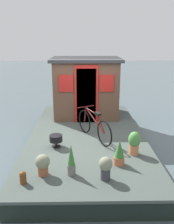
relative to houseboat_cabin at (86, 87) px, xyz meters
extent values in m
plane|color=#4C5B60|center=(-1.81, 0.00, -1.45)|extent=(60.00, 60.00, 0.00)
cube|color=#424C47|center=(-1.81, 0.00, -1.02)|extent=(5.85, 3.12, 0.06)
cube|color=black|center=(-1.81, 0.00, -1.25)|extent=(5.73, 3.05, 0.40)
cube|color=brown|center=(0.01, 0.00, -0.06)|extent=(1.63, 2.07, 1.86)
cube|color=#28282B|center=(0.01, 0.00, 0.92)|extent=(1.83, 2.27, 0.10)
cube|color=#19334C|center=(-0.82, 0.00, -0.14)|extent=(0.04, 0.60, 1.70)
cube|color=red|center=(-0.83, 0.00, -0.09)|extent=(0.03, 0.72, 1.80)
cube|color=red|center=(-0.82, -0.62, 0.26)|extent=(0.03, 0.44, 0.52)
cube|color=red|center=(-0.82, 0.62, 0.26)|extent=(0.03, 0.44, 0.52)
torus|color=black|center=(-1.69, 0.07, -0.66)|extent=(0.60, 0.33, 0.66)
torus|color=black|center=(-2.61, -0.41, -0.66)|extent=(0.60, 0.33, 0.66)
cylinder|color=#4C1414|center=(-2.19, -0.19, -0.45)|extent=(0.88, 0.48, 0.45)
cylinder|color=#4C1414|center=(-2.04, -0.12, -0.26)|extent=(0.57, 0.32, 0.06)
cylinder|color=#4C1414|center=(-2.46, -0.34, -0.47)|extent=(0.34, 0.20, 0.41)
cylinder|color=#4C1414|center=(-1.73, 0.05, -0.45)|extent=(0.12, 0.09, 0.43)
cube|color=black|center=(-2.32, -0.26, -0.24)|extent=(0.22, 0.18, 0.06)
cylinder|color=#4C1414|center=(-1.76, 0.03, -0.21)|extent=(0.25, 0.45, 0.02)
cylinder|color=#38383D|center=(-4.08, -0.31, -0.87)|extent=(0.18, 0.18, 0.23)
ellipsoid|color=gray|center=(-4.08, -0.31, -0.67)|extent=(0.26, 0.26, 0.27)
cylinder|color=#935138|center=(-3.91, 0.89, -0.90)|extent=(0.20, 0.20, 0.18)
sphere|color=gray|center=(-3.91, 0.89, -0.71)|extent=(0.28, 0.28, 0.28)
cylinder|color=#C6754C|center=(-3.05, -1.06, -0.87)|extent=(0.22, 0.22, 0.23)
ellipsoid|color=#4C8942|center=(-3.05, -1.06, -0.63)|extent=(0.28, 0.28, 0.37)
cylinder|color=slate|center=(-3.92, 0.34, -0.88)|extent=(0.16, 0.16, 0.22)
cone|color=#387533|center=(-3.92, 0.34, -0.56)|extent=(0.14, 0.14, 0.42)
cylinder|color=#B2603D|center=(-3.53, -0.65, -0.90)|extent=(0.23, 0.23, 0.17)
cone|color=#387533|center=(-3.53, -0.65, -0.63)|extent=(0.21, 0.21, 0.38)
cylinder|color=black|center=(-2.63, 0.77, -0.77)|extent=(0.32, 0.32, 0.16)
cylinder|color=black|center=(-2.63, 0.77, -0.92)|extent=(0.04, 0.04, 0.14)
cylinder|color=black|center=(-2.63, 0.77, -0.98)|extent=(0.22, 0.22, 0.02)
cylinder|color=brown|center=(-4.20, 1.21, -0.90)|extent=(0.12, 0.12, 0.18)
sphere|color=brown|center=(-4.20, 1.21, -0.81)|extent=(0.13, 0.13, 0.13)
camera|label=1|loc=(-8.04, 0.11, 1.54)|focal=38.35mm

